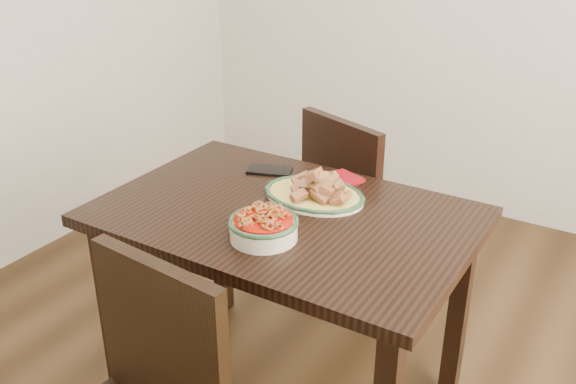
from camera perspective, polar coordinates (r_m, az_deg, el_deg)
The scene contains 6 objects.
dining_table at distance 2.10m, azimuth -0.29°, elevation -4.17°, with size 1.18×0.79×0.75m.
chair_far at distance 2.68m, azimuth 6.18°, elevation -1.11°, with size 0.54×0.54×0.89m.
fish_plate at distance 2.12m, azimuth 2.36°, elevation 0.55°, with size 0.34×0.27×0.11m.
noodle_bowl at distance 1.88m, azimuth -2.19°, elevation -2.98°, with size 0.21×0.21×0.08m.
smartphone at distance 2.34m, azimuth -1.63°, elevation 1.94°, with size 0.16×0.09×0.01m, color black.
napkin at distance 2.28m, azimuth 4.94°, elevation 1.21°, with size 0.12×0.10×0.01m, color maroon.
Camera 1 is at (0.86, -1.65, 1.68)m, focal length 40.00 mm.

